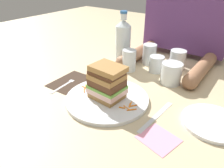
% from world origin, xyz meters
% --- Properties ---
extents(ground_plane, '(3.00, 3.00, 0.00)m').
position_xyz_m(ground_plane, '(0.00, 0.00, 0.00)').
color(ground_plane, '#C6B289').
extents(main_plate, '(0.30, 0.30, 0.01)m').
position_xyz_m(main_plate, '(-0.01, -0.01, 0.01)').
color(main_plate, white).
rests_on(main_plate, ground_plane).
extents(sandwich, '(0.12, 0.10, 0.13)m').
position_xyz_m(sandwich, '(-0.01, -0.01, 0.07)').
color(sandwich, '#A87A42').
rests_on(sandwich, main_plate).
extents(carrot_shred_0, '(0.02, 0.00, 0.00)m').
position_xyz_m(carrot_shred_0, '(-0.10, -0.01, 0.01)').
color(carrot_shred_0, orange).
rests_on(carrot_shred_0, main_plate).
extents(carrot_shred_1, '(0.02, 0.01, 0.00)m').
position_xyz_m(carrot_shred_1, '(-0.12, 0.01, 0.01)').
color(carrot_shred_1, orange).
rests_on(carrot_shred_1, main_plate).
extents(carrot_shred_2, '(0.01, 0.03, 0.00)m').
position_xyz_m(carrot_shred_2, '(-0.09, -0.00, 0.01)').
color(carrot_shred_2, orange).
rests_on(carrot_shred_2, main_plate).
extents(carrot_shred_3, '(0.02, 0.02, 0.00)m').
position_xyz_m(carrot_shred_3, '(-0.12, -0.00, 0.01)').
color(carrot_shred_3, orange).
rests_on(carrot_shred_3, main_plate).
extents(carrot_shred_4, '(0.01, 0.03, 0.00)m').
position_xyz_m(carrot_shred_4, '(-0.12, -0.01, 0.01)').
color(carrot_shred_4, orange).
rests_on(carrot_shred_4, main_plate).
extents(carrot_shred_5, '(0.02, 0.02, 0.00)m').
position_xyz_m(carrot_shred_5, '(-0.11, 0.00, 0.01)').
color(carrot_shred_5, orange).
rests_on(carrot_shred_5, main_plate).
extents(carrot_shred_6, '(0.01, 0.02, 0.00)m').
position_xyz_m(carrot_shred_6, '(-0.12, -0.00, 0.01)').
color(carrot_shred_6, orange).
rests_on(carrot_shred_6, main_plate).
extents(carrot_shred_7, '(0.02, 0.01, 0.00)m').
position_xyz_m(carrot_shred_7, '(-0.13, -0.01, 0.01)').
color(carrot_shred_7, orange).
rests_on(carrot_shred_7, main_plate).
extents(carrot_shred_8, '(0.02, 0.02, 0.00)m').
position_xyz_m(carrot_shred_8, '(-0.11, -0.03, 0.01)').
color(carrot_shred_8, orange).
rests_on(carrot_shred_8, main_plate).
extents(carrot_shred_9, '(0.02, 0.01, 0.00)m').
position_xyz_m(carrot_shred_9, '(-0.12, 0.00, 0.01)').
color(carrot_shred_9, orange).
rests_on(carrot_shred_9, main_plate).
extents(carrot_shred_10, '(0.03, 0.01, 0.00)m').
position_xyz_m(carrot_shred_10, '(0.08, -0.02, 0.01)').
color(carrot_shred_10, orange).
rests_on(carrot_shred_10, main_plate).
extents(carrot_shred_11, '(0.02, 0.02, 0.00)m').
position_xyz_m(carrot_shred_11, '(0.09, 0.00, 0.01)').
color(carrot_shred_11, orange).
rests_on(carrot_shred_11, main_plate).
extents(carrot_shred_12, '(0.02, 0.03, 0.00)m').
position_xyz_m(carrot_shred_12, '(0.10, -0.02, 0.01)').
color(carrot_shred_12, orange).
rests_on(carrot_shred_12, main_plate).
extents(carrot_shred_13, '(0.01, 0.02, 0.00)m').
position_xyz_m(carrot_shred_13, '(0.08, -0.01, 0.01)').
color(carrot_shred_13, orange).
rests_on(carrot_shred_13, main_plate).
extents(carrot_shred_14, '(0.02, 0.01, 0.00)m').
position_xyz_m(carrot_shred_14, '(0.07, -0.03, 0.01)').
color(carrot_shred_14, orange).
rests_on(carrot_shred_14, main_plate).
extents(carrot_shred_15, '(0.01, 0.03, 0.00)m').
position_xyz_m(carrot_shred_15, '(0.08, 0.00, 0.01)').
color(carrot_shred_15, orange).
rests_on(carrot_shred_15, main_plate).
extents(napkin_dark, '(0.13, 0.18, 0.00)m').
position_xyz_m(napkin_dark, '(-0.22, 0.01, 0.00)').
color(napkin_dark, '#38281E').
rests_on(napkin_dark, ground_plane).
extents(fork, '(0.03, 0.17, 0.00)m').
position_xyz_m(fork, '(-0.22, -0.01, 0.00)').
color(fork, silver).
rests_on(fork, napkin_dark).
extents(knife, '(0.03, 0.20, 0.00)m').
position_xyz_m(knife, '(0.17, 0.00, 0.00)').
color(knife, silver).
rests_on(knife, ground_plane).
extents(juice_glass, '(0.08, 0.08, 0.09)m').
position_xyz_m(juice_glass, '(0.12, 0.25, 0.04)').
color(juice_glass, white).
rests_on(juice_glass, ground_plane).
extents(water_bottle, '(0.07, 0.07, 0.25)m').
position_xyz_m(water_bottle, '(-0.16, 0.31, 0.11)').
color(water_bottle, silver).
rests_on(water_bottle, ground_plane).
extents(empty_tumbler_0, '(0.07, 0.07, 0.07)m').
position_xyz_m(empty_tumbler_0, '(0.02, 0.31, 0.04)').
color(empty_tumbler_0, silver).
rests_on(empty_tumbler_0, ground_plane).
extents(empty_tumbler_1, '(0.06, 0.06, 0.10)m').
position_xyz_m(empty_tumbler_1, '(-0.09, 0.25, 0.05)').
color(empty_tumbler_1, silver).
rests_on(empty_tumbler_1, ground_plane).
extents(empty_tumbler_2, '(0.07, 0.07, 0.09)m').
position_xyz_m(empty_tumbler_2, '(0.08, 0.40, 0.04)').
color(empty_tumbler_2, silver).
rests_on(empty_tumbler_2, ground_plane).
extents(empty_tumbler_3, '(0.07, 0.07, 0.10)m').
position_xyz_m(empty_tumbler_3, '(-0.05, 0.37, 0.05)').
color(empty_tumbler_3, silver).
rests_on(empty_tumbler_3, ground_plane).
extents(side_plate, '(0.19, 0.19, 0.01)m').
position_xyz_m(side_plate, '(0.33, 0.08, 0.01)').
color(side_plate, white).
rests_on(side_plate, ground_plane).
extents(napkin_pink, '(0.12, 0.11, 0.00)m').
position_xyz_m(napkin_pink, '(0.22, -0.08, 0.00)').
color(napkin_pink, pink).
rests_on(napkin_pink, ground_plane).
extents(diner_across, '(0.42, 0.49, 0.54)m').
position_xyz_m(diner_across, '(0.04, 0.58, 0.24)').
color(diner_across, '#936647').
rests_on(diner_across, ground_plane).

